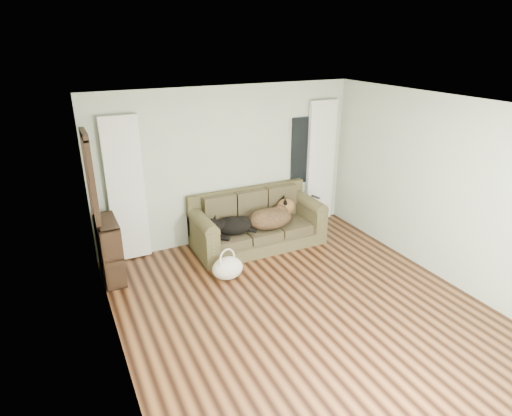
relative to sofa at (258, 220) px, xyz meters
name	(u,v)px	position (x,y,z in m)	size (l,w,h in m)	color
floor	(305,311)	(-0.30, -1.97, -0.45)	(5.00, 5.00, 0.00)	black
ceiling	(315,108)	(-0.30, -1.97, 2.15)	(5.00, 5.00, 0.00)	white
wall_back	(228,165)	(-0.30, 0.53, 0.85)	(4.50, 0.04, 2.60)	#AFC3A0
wall_left	(113,260)	(-2.55, -1.97, 0.85)	(0.04, 5.00, 2.60)	#AFC3A0
wall_right	(446,191)	(1.95, -1.97, 0.85)	(0.04, 5.00, 2.60)	#AFC3A0
curtain_left	(126,190)	(-2.00, 0.45, 0.70)	(0.55, 0.08, 2.25)	white
curtain_right	(321,162)	(1.50, 0.45, 0.70)	(0.55, 0.08, 2.25)	white
window_pane	(304,150)	(1.15, 0.50, 0.95)	(0.50, 0.03, 1.20)	black
door_casing	(95,211)	(-2.50, 0.07, 0.60)	(0.07, 0.60, 2.10)	black
sofa	(258,220)	(0.00, 0.00, 0.00)	(2.16, 0.93, 0.88)	#332D19
dog_black_lab	(230,226)	(-0.53, -0.07, 0.03)	(0.64, 0.45, 0.27)	black
dog_shepherd	(272,218)	(0.20, -0.11, 0.04)	(0.80, 0.56, 0.35)	black
tv_remote	(315,197)	(1.05, -0.11, 0.28)	(0.05, 0.18, 0.02)	black
tote_bag	(228,269)	(-0.88, -0.78, -0.29)	(0.46, 0.36, 0.34)	silver
bookshelf	(110,247)	(-2.39, -0.04, 0.05)	(0.27, 0.73, 0.92)	black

